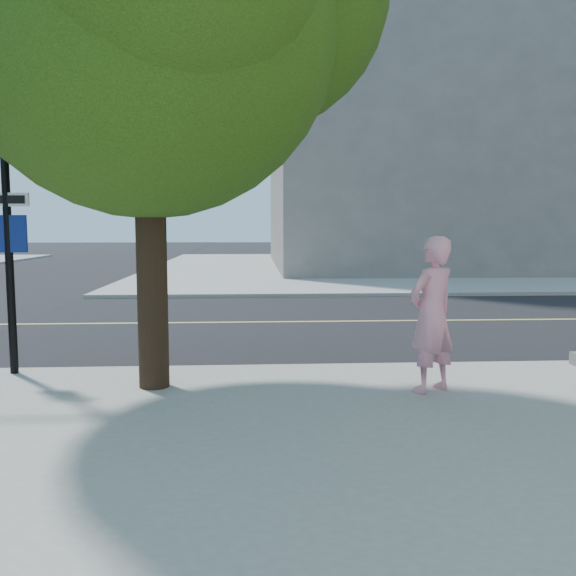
{
  "coord_description": "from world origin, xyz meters",
  "views": [
    {
      "loc": [
        3.88,
        -8.44,
        2.09
      ],
      "look_at": [
        4.32,
        -0.8,
        1.3
      ],
      "focal_mm": 37.57,
      "sensor_mm": 36.0,
      "label": 1
    }
  ],
  "objects": [
    {
      "name": "road_ew",
      "position": [
        0.0,
        4.5,
        0.01
      ],
      "size": [
        140.0,
        9.0,
        0.01
      ],
      "primitive_type": "cube",
      "color": "black",
      "rests_on": "ground"
    },
    {
      "name": "sidewalk_ne",
      "position": [
        13.5,
        21.5,
        0.06
      ],
      "size": [
        29.0,
        25.0,
        0.12
      ],
      "primitive_type": "cube",
      "color": "#979791",
      "rests_on": "ground"
    },
    {
      "name": "filler_ne",
      "position": [
        14.0,
        22.0,
        7.12
      ],
      "size": [
        18.0,
        16.0,
        14.0
      ],
      "primitive_type": "cube",
      "color": "slate",
      "rests_on": "sidewalk_ne"
    },
    {
      "name": "man_on_phone",
      "position": [
        5.99,
        -1.5,
        1.05
      ],
      "size": [
        0.81,
        0.73,
        1.85
      ],
      "primitive_type": "imported",
      "rotation": [
        0.0,
        0.0,
        3.7
      ],
      "color": "pink",
      "rests_on": "sidewalk_se"
    }
  ]
}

